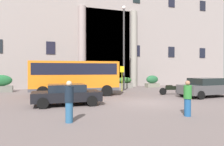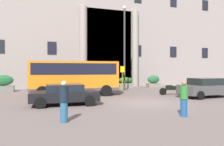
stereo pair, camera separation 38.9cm
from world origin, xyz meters
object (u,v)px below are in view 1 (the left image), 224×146
object	(u,v)px
hedge_planter_entrance_right	(125,83)
motorcycle_near_kerb	(171,89)
parked_sedan_second	(205,87)
pedestrian_woman_with_bag	(188,98)
bus_stop_sign	(122,76)
hedge_planter_far_west	(152,81)
pedestrian_child_trailing	(69,102)
orange_minibus	(75,75)
motorcycle_far_end	(61,94)
hedge_planter_far_east	(1,84)
parked_compact_extra	(67,94)
lamppost_plaza_centre	(124,42)

from	to	relation	value
hedge_planter_entrance_right	motorcycle_near_kerb	xyz separation A→B (m)	(1.09, -7.56, -0.16)
parked_sedan_second	pedestrian_woman_with_bag	distance (m)	7.88
bus_stop_sign	hedge_planter_far_west	distance (m)	6.39
bus_stop_sign	pedestrian_child_trailing	size ratio (longest dim) A/B	1.48
orange_minibus	pedestrian_woman_with_bag	world-z (taller)	orange_minibus
motorcycle_far_end	pedestrian_woman_with_bag	world-z (taller)	pedestrian_woman_with_bag
hedge_planter_entrance_right	motorcycle_far_end	distance (m)	11.24
hedge_planter_far_east	pedestrian_woman_with_bag	world-z (taller)	hedge_planter_far_east
hedge_planter_far_east	parked_sedan_second	world-z (taller)	hedge_planter_far_east
motorcycle_far_end	hedge_planter_far_west	bearing A→B (deg)	45.77
orange_minibus	bus_stop_sign	world-z (taller)	orange_minibus
parked_compact_extra	pedestrian_child_trailing	size ratio (longest dim) A/B	2.42
parked_compact_extra	lamppost_plaza_centre	distance (m)	11.03
parked_sedan_second	motorcycle_far_end	bearing A→B (deg)	165.95
hedge_planter_far_west	pedestrian_child_trailing	world-z (taller)	pedestrian_child_trailing
hedge_planter_far_east	parked_compact_extra	distance (m)	10.65
hedge_planter_far_west	lamppost_plaza_centre	world-z (taller)	lamppost_plaza_centre
orange_minibus	parked_sedan_second	size ratio (longest dim) A/B	1.70
motorcycle_near_kerb	parked_sedan_second	bearing A→B (deg)	-43.97
bus_stop_sign	parked_compact_extra	xyz separation A→B (m)	(-6.29, -6.60, -0.89)
parked_compact_extra	parked_sedan_second	world-z (taller)	parked_sedan_second
hedge_planter_far_east	lamppost_plaza_centre	world-z (taller)	lamppost_plaza_centre
parked_compact_extra	pedestrian_woman_with_bag	xyz separation A→B (m)	(4.82, -4.98, 0.16)
motorcycle_near_kerb	pedestrian_child_trailing	xyz separation A→B (m)	(-9.54, -6.79, 0.39)
hedge_planter_entrance_right	motorcycle_near_kerb	size ratio (longest dim) A/B	0.88
bus_stop_sign	pedestrian_woman_with_bag	distance (m)	11.69
parked_compact_extra	pedestrian_child_trailing	distance (m)	4.39
bus_stop_sign	parked_sedan_second	xyz separation A→B (m)	(4.45, -6.37, -0.79)
orange_minibus	hedge_planter_entrance_right	xyz separation A→B (m)	(6.72, 5.32, -1.06)
motorcycle_near_kerb	parked_compact_extra	bearing A→B (deg)	-155.93
orange_minibus	bus_stop_sign	xyz separation A→B (m)	(5.01, 1.94, -0.13)
hedge_planter_far_west	hedge_planter_far_east	size ratio (longest dim) A/B	0.81
motorcycle_near_kerb	hedge_planter_far_east	bearing A→B (deg)	162.59
parked_sedan_second	lamppost_plaza_centre	size ratio (longest dim) A/B	0.48
parked_compact_extra	pedestrian_woman_with_bag	bearing A→B (deg)	-44.27
pedestrian_child_trailing	orange_minibus	bearing A→B (deg)	54.96
pedestrian_child_trailing	parked_compact_extra	bearing A→B (deg)	59.86
motorcycle_near_kerb	motorcycle_far_end	size ratio (longest dim) A/B	1.01
hedge_planter_entrance_right	pedestrian_woman_with_bag	xyz separation A→B (m)	(-3.18, -14.95, 0.20)
hedge_planter_entrance_right	hedge_planter_far_west	bearing A→B (deg)	-0.63
parked_sedan_second	lamppost_plaza_centre	xyz separation A→B (m)	(-3.89, 7.23, 4.29)
pedestrian_child_trailing	lamppost_plaza_centre	bearing A→B (deg)	34.09
hedge_planter_entrance_right	parked_compact_extra	distance (m)	12.78
parked_compact_extra	pedestrian_child_trailing	xyz separation A→B (m)	(-0.45, -4.37, 0.19)
hedge_planter_far_east	pedestrian_child_trailing	bearing A→B (deg)	-71.97
hedge_planter_far_west	pedestrian_woman_with_bag	size ratio (longest dim) A/B	1.01
hedge_planter_far_east	pedestrian_woman_with_bag	size ratio (longest dim) A/B	1.25
hedge_planter_far_east	motorcycle_near_kerb	world-z (taller)	hedge_planter_far_east
bus_stop_sign	parked_sedan_second	bearing A→B (deg)	-55.10
orange_minibus	parked_compact_extra	xyz separation A→B (m)	(-1.27, -4.66, -1.02)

